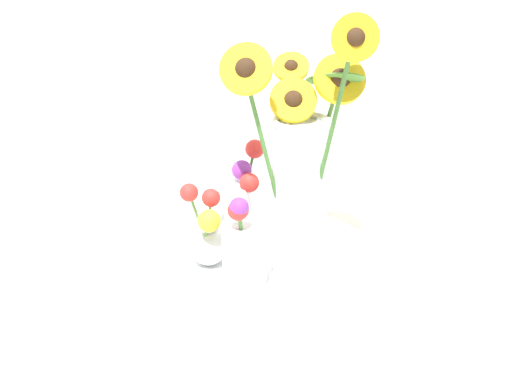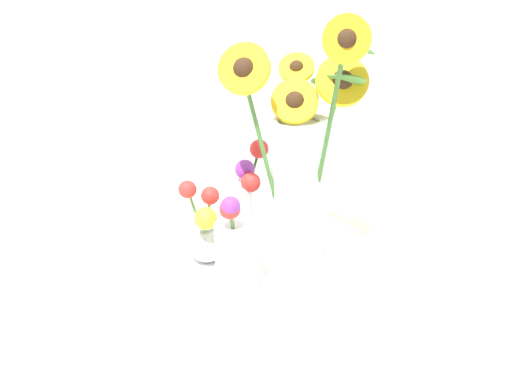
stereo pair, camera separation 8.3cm
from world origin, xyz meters
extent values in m
plane|color=silver|center=(0.00, 0.00, 0.00)|extent=(6.00, 6.00, 0.00)
cylinder|color=white|center=(-0.01, 0.03, 0.01)|extent=(0.45, 0.45, 0.02)
cylinder|color=silver|center=(0.06, 0.06, 0.14)|extent=(0.10, 0.10, 0.24)
torus|color=silver|center=(0.06, 0.06, 0.26)|extent=(0.10, 0.10, 0.01)
cylinder|color=#427533|center=(0.05, 0.09, 0.19)|extent=(0.02, 0.08, 0.28)
cylinder|color=yellow|center=(0.04, 0.13, 0.34)|extent=(0.06, 0.05, 0.05)
sphere|color=#382314|center=(0.04, 0.13, 0.34)|extent=(0.03, 0.03, 0.03)
cylinder|color=#427533|center=(0.10, 0.00, 0.25)|extent=(0.04, 0.11, 0.31)
cylinder|color=yellow|center=(0.11, -0.06, 0.41)|extent=(0.07, 0.03, 0.07)
sphere|color=#382314|center=(0.11, -0.06, 0.41)|extent=(0.03, 0.03, 0.03)
cylinder|color=#427533|center=(0.04, 0.07, 0.18)|extent=(0.01, 0.03, 0.24)
cylinder|color=yellow|center=(0.04, 0.08, 0.29)|extent=(0.08, 0.06, 0.07)
sphere|color=#382314|center=(0.04, 0.08, 0.29)|extent=(0.03, 0.03, 0.03)
cylinder|color=#427533|center=(0.00, 0.03, 0.21)|extent=(0.07, 0.02, 0.27)
cylinder|color=yellow|center=(-0.03, 0.03, 0.35)|extent=(0.10, 0.05, 0.09)
sphere|color=#382314|center=(-0.03, 0.03, 0.35)|extent=(0.03, 0.03, 0.03)
cylinder|color=#427533|center=(0.09, 0.07, 0.20)|extent=(0.07, 0.02, 0.26)
cylinder|color=yellow|center=(0.12, 0.08, 0.33)|extent=(0.10, 0.06, 0.09)
sphere|color=#382314|center=(0.12, 0.08, 0.33)|extent=(0.04, 0.04, 0.04)
ellipsoid|color=#477F38|center=(0.13, 0.02, 0.39)|extent=(0.10, 0.14, 0.06)
ellipsoid|color=#477F38|center=(0.11, 0.09, 0.32)|extent=(0.12, 0.13, 0.06)
cylinder|color=white|center=(-0.03, -0.05, 0.08)|extent=(0.07, 0.07, 0.11)
cylinder|color=#568E42|center=(-0.04, -0.03, 0.08)|extent=(0.02, 0.03, 0.08)
sphere|color=white|center=(-0.05, -0.02, 0.12)|extent=(0.03, 0.03, 0.03)
cylinder|color=#568E42|center=(-0.03, -0.06, 0.10)|extent=(0.01, 0.02, 0.13)
sphere|color=purple|center=(-0.04, -0.07, 0.17)|extent=(0.03, 0.03, 0.03)
cylinder|color=#568E42|center=(-0.04, -0.06, 0.11)|extent=(0.01, 0.02, 0.10)
sphere|color=red|center=(-0.04, -0.06, 0.16)|extent=(0.03, 0.03, 0.03)
sphere|color=white|center=(-0.10, 0.01, 0.05)|extent=(0.07, 0.07, 0.07)
cylinder|color=white|center=(-0.10, 0.01, 0.10)|extent=(0.03, 0.03, 0.02)
cylinder|color=#568E42|center=(-0.10, 0.02, 0.10)|extent=(0.01, 0.01, 0.08)
sphere|color=red|center=(-0.09, 0.03, 0.14)|extent=(0.03, 0.03, 0.03)
cylinder|color=#568E42|center=(-0.11, 0.01, 0.10)|extent=(0.03, 0.01, 0.11)
sphere|color=red|center=(-0.12, 0.01, 0.16)|extent=(0.03, 0.03, 0.03)
cylinder|color=#568E42|center=(-0.10, 0.00, 0.08)|extent=(0.02, 0.02, 0.07)
sphere|color=yellow|center=(-0.09, -0.01, 0.12)|extent=(0.04, 0.04, 0.04)
cylinder|color=white|center=(-0.06, 0.09, 0.08)|extent=(0.06, 0.06, 0.12)
cylinder|color=#427533|center=(-0.04, 0.08, 0.10)|extent=(0.03, 0.01, 0.10)
sphere|color=red|center=(-0.03, 0.08, 0.15)|extent=(0.04, 0.04, 0.04)
cylinder|color=#427533|center=(-0.05, 0.10, 0.11)|extent=(0.01, 0.01, 0.11)
sphere|color=purple|center=(-0.04, 0.10, 0.16)|extent=(0.04, 0.04, 0.04)
cylinder|color=#427533|center=(-0.04, 0.11, 0.12)|extent=(0.04, 0.03, 0.14)
sphere|color=red|center=(-0.02, 0.13, 0.19)|extent=(0.03, 0.03, 0.03)
camera|label=1|loc=(0.00, -0.73, 0.49)|focal=35.00mm
camera|label=2|loc=(0.09, -0.72, 0.49)|focal=35.00mm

